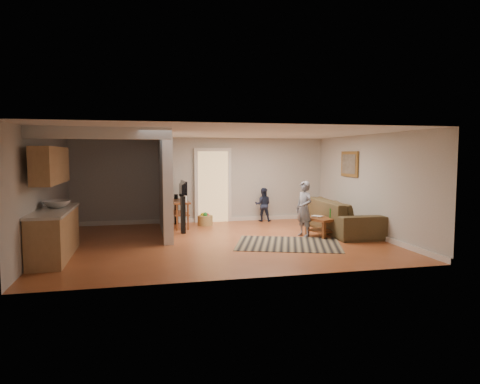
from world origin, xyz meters
name	(u,v)px	position (x,y,z in m)	size (l,w,h in m)	color
ground	(221,242)	(0.00, 0.00, 0.00)	(7.50, 7.50, 0.00)	#9B4C27
room_shell	(172,178)	(-1.07, 0.43, 1.46)	(7.54, 6.02, 2.52)	#AEACA6
area_rug	(288,244)	(1.42, -0.62, 0.01)	(2.29, 1.67, 0.01)	black
sofa	(341,231)	(3.30, 0.58, 0.00)	(2.85, 1.11, 0.83)	#4A3B25
coffee_table	(330,221)	(2.81, 0.20, 0.36)	(1.34, 1.08, 0.69)	brown
tv_console	(180,203)	(-0.74, 2.19, 0.67)	(0.50, 1.20, 1.01)	brown
speaker_left	(183,215)	(-0.76, 1.20, 0.48)	(0.10, 0.10, 0.95)	black
speaker_right	(176,209)	(-0.81, 2.70, 0.44)	(0.09, 0.09, 0.87)	black
toy_basket	(205,220)	(-0.03, 2.36, 0.16)	(0.43, 0.43, 0.38)	#A68747
child	(304,236)	(2.10, 0.17, 0.00)	(0.50, 0.33, 1.36)	gray
toddler	(263,221)	(1.78, 2.70, 0.00)	(0.49, 0.38, 1.01)	#1F2742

